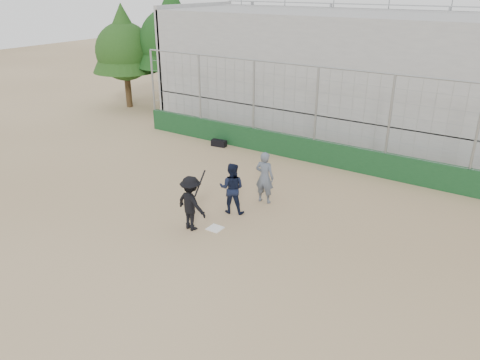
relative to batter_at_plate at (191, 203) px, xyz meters
The scene contains 10 objects.
ground 1.12m from the batter_at_plate, 32.04° to the left, with size 90.00×90.00×0.00m, color olive.
home_plate 1.12m from the batter_at_plate, 32.04° to the left, with size 0.44×0.44×0.02m, color white.
backstop 7.40m from the batter_at_plate, 85.32° to the left, with size 18.10×0.25×4.04m.
bleachers 12.51m from the batter_at_plate, 87.20° to the left, with size 20.25×6.70×6.98m.
tree_left 15.81m from the batter_at_plate, 132.42° to the left, with size 4.48×4.48×7.00m.
tree_right 16.50m from the batter_at_plate, 142.55° to the left, with size 3.84×3.84×6.00m.
batter_at_plate is the anchor object (origin of this frame).
catcher_crouched 1.66m from the batter_at_plate, 75.42° to the left, with size 1.02×0.90×1.18m.
umpire 3.02m from the batter_at_plate, 73.12° to the left, with size 0.67×0.44×1.65m, color #4F5764.
equipment_bag 7.94m from the batter_at_plate, 119.94° to the left, with size 0.74×0.39×0.34m.
Camera 1 is at (7.71, -10.21, 7.08)m, focal length 35.00 mm.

